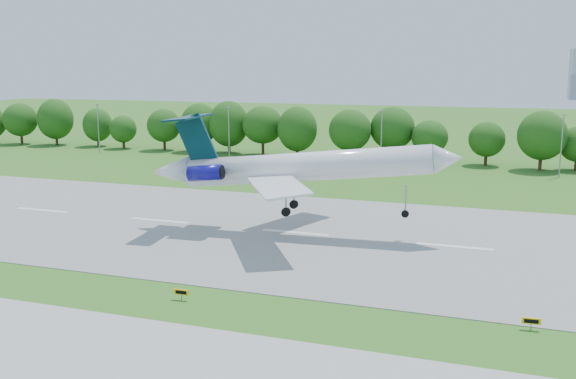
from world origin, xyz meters
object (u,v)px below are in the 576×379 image
object	(u,v)px
airliner	(291,166)
service_vehicle_a	(379,166)
service_vehicle_b	(378,166)
taxi_sign_left	(181,292)

from	to	relation	value
airliner	service_vehicle_a	distance (m)	57.23
service_vehicle_a	service_vehicle_b	size ratio (longest dim) A/B	1.01
taxi_sign_left	service_vehicle_b	distance (m)	81.84
taxi_sign_left	service_vehicle_b	xyz separation A→B (m)	(2.15, 81.82, -0.19)
taxi_sign_left	service_vehicle_a	distance (m)	82.78
taxi_sign_left	service_vehicle_a	size ratio (longest dim) A/B	0.44
service_vehicle_a	service_vehicle_b	distance (m)	0.93
airliner	service_vehicle_b	bearing A→B (deg)	83.47
service_vehicle_a	service_vehicle_b	world-z (taller)	service_vehicle_b
service_vehicle_b	service_vehicle_a	bearing A→B (deg)	25.90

